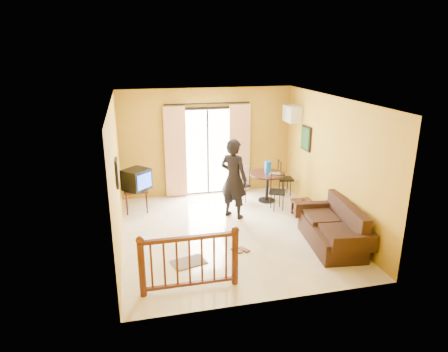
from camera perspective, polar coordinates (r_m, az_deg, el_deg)
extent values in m
plane|color=beige|center=(8.60, 0.91, -8.00)|extent=(5.00, 5.00, 0.00)
plane|color=white|center=(7.80, 1.01, 10.84)|extent=(5.00, 5.00, 0.00)
plane|color=#B78C23|center=(10.45, -2.41, 4.84)|extent=(4.50, 0.00, 4.50)
plane|color=#B78C23|center=(5.85, 6.99, -6.02)|extent=(4.50, 0.00, 4.50)
plane|color=#B78C23|center=(7.87, -15.14, -0.17)|extent=(0.00, 5.00, 5.00)
plane|color=#B78C23|center=(8.89, 15.16, 1.89)|extent=(0.00, 5.00, 5.00)
cube|color=black|center=(10.50, -2.38, 3.49)|extent=(1.34, 0.03, 2.34)
cube|color=white|center=(10.46, -2.34, 3.45)|extent=(1.20, 0.04, 2.20)
cube|color=black|center=(10.44, -2.32, 3.42)|extent=(0.04, 0.02, 2.20)
cube|color=#F7E9BB|center=(10.28, -6.95, 3.36)|extent=(0.55, 0.08, 2.35)
cube|color=#F7E9BB|center=(10.59, 2.24, 3.91)|extent=(0.55, 0.08, 2.35)
cylinder|color=black|center=(10.17, -2.38, 10.32)|extent=(2.20, 0.04, 0.04)
cube|color=black|center=(9.68, -12.46, -1.98)|extent=(0.56, 0.46, 0.04)
cylinder|color=black|center=(9.60, -13.71, -3.96)|extent=(0.04, 0.04, 0.54)
cylinder|color=black|center=(9.60, -10.94, -3.76)|extent=(0.04, 0.04, 0.54)
cylinder|color=black|center=(9.94, -13.72, -3.18)|extent=(0.04, 0.04, 0.54)
cylinder|color=black|center=(9.94, -11.05, -2.99)|extent=(0.04, 0.04, 0.54)
cube|color=black|center=(9.59, -12.39, -0.47)|extent=(0.74, 0.74, 0.49)
cube|color=blue|center=(9.42, -11.29, -0.73)|extent=(0.33, 0.32, 0.35)
cube|color=black|center=(7.63, -15.03, 0.46)|extent=(0.04, 0.42, 0.52)
cube|color=#5A544D|center=(7.63, -14.85, 0.47)|extent=(0.01, 0.34, 0.44)
cylinder|color=black|center=(10.10, 6.23, 0.29)|extent=(0.89, 0.89, 0.04)
cylinder|color=black|center=(10.22, 6.16, -1.64)|extent=(0.08, 0.08, 0.72)
cylinder|color=black|center=(10.34, 6.10, -3.44)|extent=(0.43, 0.43, 0.03)
cylinder|color=#1352B7|center=(10.05, 6.30, 1.25)|extent=(0.17, 0.17, 0.31)
cube|color=beige|center=(10.05, 7.24, 0.35)|extent=(0.32, 0.25, 0.02)
cube|color=white|center=(10.39, 9.71, 8.74)|extent=(0.30, 0.60, 0.40)
cube|color=gray|center=(10.33, 8.93, 8.73)|extent=(0.02, 0.56, 0.36)
cube|color=black|center=(9.95, 11.64, 5.29)|extent=(0.04, 0.50, 0.60)
cube|color=black|center=(9.94, 11.51, 5.29)|extent=(0.01, 0.42, 0.52)
cube|color=black|center=(9.27, 11.70, -4.07)|extent=(0.46, 0.83, 0.04)
cube|color=black|center=(9.36, 11.61, -5.42)|extent=(0.42, 0.79, 0.03)
cube|color=black|center=(8.96, 11.53, -6.06)|extent=(0.05, 0.05, 0.35)
cube|color=black|center=(9.11, 13.65, -5.80)|extent=(0.05, 0.05, 0.35)
cube|color=black|center=(9.57, 9.73, -4.35)|extent=(0.05, 0.05, 0.35)
cube|color=black|center=(9.72, 11.73, -4.14)|extent=(0.05, 0.05, 0.35)
imported|color=#582D1E|center=(9.33, 11.49, -3.59)|extent=(0.25, 0.25, 0.06)
cube|color=black|center=(8.26, 15.03, -8.19)|extent=(1.03, 1.76, 0.42)
cube|color=black|center=(8.26, 17.17, -5.60)|extent=(0.38, 1.69, 0.58)
cube|color=black|center=(7.53, 18.08, -9.18)|extent=(0.85, 0.26, 0.31)
cube|color=black|center=(8.83, 12.70, -4.64)|extent=(0.85, 0.26, 0.31)
cube|color=black|center=(7.85, 16.08, -7.77)|extent=(0.65, 0.74, 0.10)
cube|color=black|center=(8.43, 13.69, -5.73)|extent=(0.65, 0.74, 0.10)
imported|color=black|center=(9.03, 1.38, -0.40)|extent=(0.79, 0.79, 1.85)
cylinder|color=#471E0F|center=(6.50, -11.65, -13.00)|extent=(0.11, 0.11, 0.92)
cylinder|color=#471E0F|center=(6.67, 1.59, -11.73)|extent=(0.11, 0.11, 0.92)
sphere|color=#471E0F|center=(6.26, -11.95, -8.98)|extent=(0.13, 0.13, 0.13)
sphere|color=#471E0F|center=(6.43, 1.63, -7.78)|extent=(0.13, 0.13, 0.13)
cube|color=#471E0F|center=(6.32, -5.04, -8.84)|extent=(1.55, 0.08, 0.06)
cube|color=#471E0F|center=(6.73, -4.85, -15.08)|extent=(1.55, 0.06, 0.05)
cube|color=#60544D|center=(7.50, -5.05, -12.16)|extent=(0.69, 0.55, 0.02)
cube|color=#582D1E|center=(7.85, 1.85, -10.58)|extent=(0.22, 0.27, 0.03)
cube|color=#582D1E|center=(7.89, 2.85, -10.46)|extent=(0.22, 0.27, 0.03)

